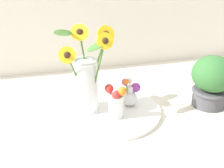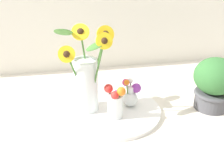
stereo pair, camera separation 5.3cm
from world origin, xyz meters
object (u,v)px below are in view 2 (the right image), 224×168
at_px(vase_bulb_right, 131,94).
at_px(vase_small_center, 115,102).
at_px(serving_tray, 112,111).
at_px(potted_plant, 215,83).
at_px(mason_jar_sunflowers, 86,79).

bearing_deg(vase_bulb_right, vase_small_center, -138.58).
bearing_deg(serving_tray, potted_plant, -6.66).
distance_m(serving_tray, mason_jar_sunflowers, 0.19).
bearing_deg(mason_jar_sunflowers, serving_tray, -12.00).
bearing_deg(vase_bulb_right, potted_plant, -10.65).
relative_size(vase_bulb_right, potted_plant, 0.56).
relative_size(vase_small_center, vase_bulb_right, 1.10).
bearing_deg(mason_jar_sunflowers, vase_small_center, -38.40).
xyz_separation_m(mason_jar_sunflowers, potted_plant, (0.56, -0.08, -0.04)).
distance_m(vase_bulb_right, potted_plant, 0.37).
relative_size(mason_jar_sunflowers, vase_small_center, 2.62).
relative_size(serving_tray, mason_jar_sunflowers, 1.12).
bearing_deg(serving_tray, vase_small_center, -89.62).
bearing_deg(serving_tray, vase_bulb_right, 9.77).
distance_m(mason_jar_sunflowers, vase_small_center, 0.16).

